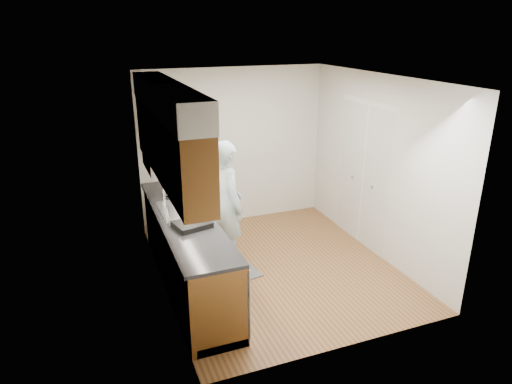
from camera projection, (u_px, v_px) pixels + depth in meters
floor at (276, 267)px, 6.18m from camera, size 3.50×3.50×0.00m
ceiling at (279, 78)px, 5.32m from camera, size 3.50×3.50×0.00m
wall_left at (158, 195)px, 5.24m from camera, size 0.02×3.50×2.50m
wall_right at (378, 167)px, 6.26m from camera, size 0.02×3.50×2.50m
wall_back at (234, 147)px, 7.29m from camera, size 3.00×0.02×2.50m
counter at (187, 249)px, 5.60m from camera, size 0.64×2.80×1.30m
upper_cabinets at (168, 133)px, 5.10m from camera, size 0.47×2.80×1.21m
closet_door at (363, 176)px, 6.60m from camera, size 0.02×1.22×2.05m
floor_mat at (228, 266)px, 6.19m from camera, size 0.71×1.02×0.02m
person at (227, 197)px, 5.85m from camera, size 0.57×0.76×1.97m
soap_bottle_a at (174, 190)px, 5.92m from camera, size 0.11×0.11×0.25m
soap_bottle_b at (179, 186)px, 6.15m from camera, size 0.13×0.13×0.21m
soap_bottle_c at (167, 190)px, 6.07m from camera, size 0.18×0.18×0.17m
steel_can at (191, 189)px, 6.15m from camera, size 0.09×0.09×0.13m
dish_rack at (192, 224)px, 5.14m from camera, size 0.45×0.40×0.06m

